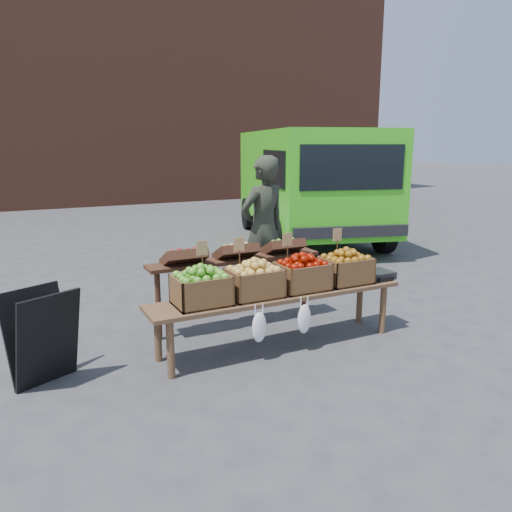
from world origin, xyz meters
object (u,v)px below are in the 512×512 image
display_bench (278,320)px  crate_green_apples (345,270)px  back_table (236,282)px  weighing_scale (376,275)px  delivery_van (309,186)px  vendor (263,229)px  crate_red_apples (302,276)px  chalkboard_sign (42,336)px  crate_russet_pears (254,283)px  crate_golden_apples (201,290)px

display_bench → crate_green_apples: bearing=0.0°
back_table → display_bench: (0.14, -0.72, -0.24)m
weighing_scale → delivery_van: bearing=65.4°
vendor → weighing_scale: (0.64, -1.49, -0.34)m
delivery_van → crate_red_apples: (-3.19, -4.83, -0.44)m
vendor → chalkboard_sign: bearing=11.8°
vendor → crate_russet_pears: size_ratio=3.79×
crate_green_apples → chalkboard_sign: bearing=175.7°
back_table → crate_red_apples: bearing=-60.1°
crate_russet_pears → crate_red_apples: bearing=0.0°
back_table → crate_red_apples: 0.85m
chalkboard_sign → crate_red_apples: bearing=-30.0°
delivery_van → weighing_scale: size_ratio=15.07×
vendor → weighing_scale: vendor is taller
vendor → crate_russet_pears: (-0.89, -1.49, -0.24)m
chalkboard_sign → crate_russet_pears: 1.96m
crate_russet_pears → crate_golden_apples: bearing=180.0°
crate_golden_apples → delivery_van: bearing=48.4°
display_bench → crate_russet_pears: crate_russet_pears is taller
display_bench → crate_russet_pears: 0.51m
crate_golden_apples → crate_russet_pears: 0.55m
delivery_van → display_bench: size_ratio=1.90×
display_bench → crate_golden_apples: bearing=180.0°
crate_russet_pears → crate_green_apples: (1.10, 0.00, 0.00)m
back_table → crate_green_apples: bearing=-36.7°
crate_russet_pears → crate_green_apples: 1.10m
display_bench → weighing_scale: size_ratio=7.94×
delivery_van → vendor: delivery_van is taller
vendor → back_table: 1.16m
delivery_van → vendor: size_ratio=2.70×
delivery_van → crate_green_apples: delivery_van is taller
vendor → crate_red_apples: bearing=64.8°
vendor → back_table: vendor is taller
chalkboard_sign → crate_red_apples: (2.47, -0.23, 0.29)m
crate_golden_apples → crate_green_apples: size_ratio=1.00×
vendor → crate_green_apples: size_ratio=3.79×
vendor → back_table: (-0.75, -0.77, -0.43)m
back_table → display_bench: bearing=-79.0°
delivery_van → chalkboard_sign: delivery_van is taller
vendor → crate_red_apples: size_ratio=3.79×
weighing_scale → chalkboard_sign: bearing=176.2°
display_bench → chalkboard_sign: bearing=174.1°
crate_russet_pears → weighing_scale: crate_russet_pears is taller
crate_golden_apples → back_table: bearing=46.4°
chalkboard_sign → display_bench: 2.21m
crate_russet_pears → back_table: bearing=79.3°
crate_green_apples → back_table: bearing=143.3°
crate_russet_pears → vendor: bearing=59.3°
vendor → display_bench: bearing=55.2°
chalkboard_sign → crate_green_apples: (3.02, -0.23, 0.29)m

